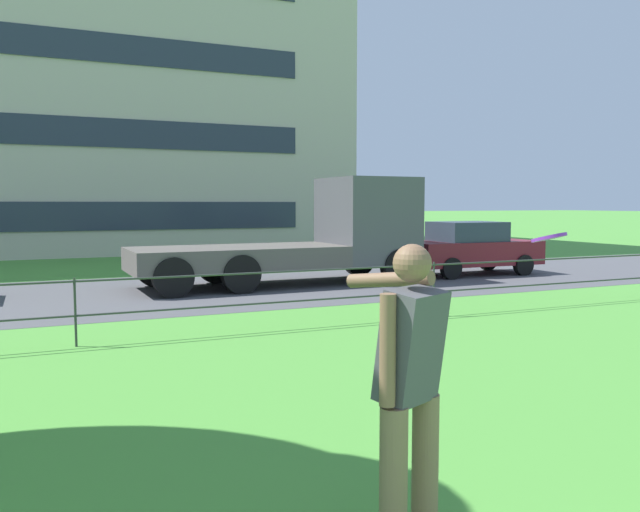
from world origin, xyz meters
name	(u,v)px	position (x,y,z in m)	size (l,w,h in m)	color
street_strip	(61,298)	(0.00, 15.86, 0.00)	(80.00, 6.89, 0.01)	#4C4C51
park_fence	(75,300)	(0.00, 10.62, 0.68)	(37.00, 0.04, 1.00)	#333833
person_thrower	(409,390)	(1.42, 3.92, 1.00)	(0.48, 0.88, 1.84)	#846B4C
frisbee	(549,237)	(3.14, 4.65, 1.80)	(0.36, 0.36, 0.09)	purple
flatbed_truck_far_left	(318,236)	(6.23, 16.02, 1.22)	(7.34, 2.53, 2.75)	#4C4C51
car_maroon_far_right	(470,248)	(11.07, 15.98, 0.78)	(4.03, 1.87, 1.54)	maroon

